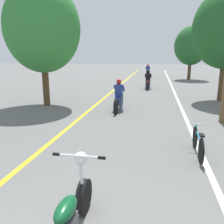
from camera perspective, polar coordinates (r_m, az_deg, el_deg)
name	(u,v)px	position (r m, az deg, el deg)	size (l,w,h in m)	color
lane_stripe_center	(108,95)	(15.02, -0.99, 4.13)	(0.14, 48.00, 0.01)	yellow
lane_stripe_edge	(176,97)	(14.77, 15.26, 3.48)	(0.14, 48.00, 0.01)	white
roadside_tree_right_far	(191,46)	(25.41, 18.51, 14.84)	(3.25, 2.93, 5.17)	#513A23
roadside_tree_left	(42,28)	(12.28, -16.47, 18.77)	(3.63, 3.27, 5.81)	#513A23
motorcycle_foreground	(68,217)	(3.49, -10.52, -23.61)	(0.81, 2.07, 1.09)	black
motorcycle_rider_lead	(119,99)	(10.86, 1.64, 3.25)	(0.50, 2.15, 1.43)	black
motorcycle_rider_mid	(148,82)	(17.88, 8.64, 7.25)	(0.50, 2.05, 1.39)	black
motorcycle_rider_far	(148,72)	(27.99, 8.59, 9.55)	(0.50, 2.19, 1.39)	black
bicycle_parked	(198,143)	(6.43, 19.98, -6.98)	(0.44, 1.58, 0.72)	black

